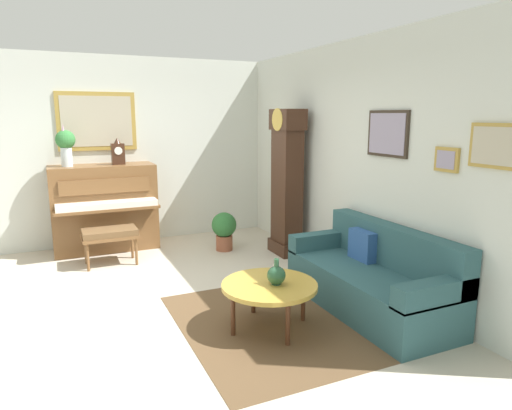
{
  "coord_description": "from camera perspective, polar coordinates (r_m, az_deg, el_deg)",
  "views": [
    {
      "loc": [
        4.53,
        -0.89,
        1.94
      ],
      "look_at": [
        -0.25,
        1.28,
        0.9
      ],
      "focal_mm": 31.83,
      "sensor_mm": 36.0,
      "label": 1
    }
  ],
  "objects": [
    {
      "name": "wall_left",
      "position": [
        7.2,
        -17.4,
        6.52
      ],
      "size": [
        0.13,
        4.9,
        2.8
      ],
      "color": "silver",
      "rests_on": "ground_plane"
    },
    {
      "name": "flower_vase",
      "position": [
        6.77,
        -22.81,
        7.12
      ],
      "size": [
        0.26,
        0.26,
        0.58
      ],
      "color": "silver",
      "rests_on": "piano"
    },
    {
      "name": "mantel_clock",
      "position": [
        6.84,
        -16.94,
        6.33
      ],
      "size": [
        0.13,
        0.18,
        0.38
      ],
      "color": "#3D2316",
      "rests_on": "piano"
    },
    {
      "name": "piano",
      "position": [
        6.92,
        -18.47,
        -0.29
      ],
      "size": [
        0.87,
        1.44,
        1.24
      ],
      "color": "brown",
      "rests_on": "ground_plane"
    },
    {
      "name": "grandfather_clock",
      "position": [
        6.33,
        3.89,
        2.36
      ],
      "size": [
        0.52,
        0.34,
        2.03
      ],
      "color": "#3D2316",
      "rests_on": "ground_plane"
    },
    {
      "name": "wall_back",
      "position": [
        5.61,
        11.67,
        5.52
      ],
      "size": [
        5.3,
        0.13,
        2.8
      ],
      "color": "silver",
      "rests_on": "ground_plane"
    },
    {
      "name": "potted_plant",
      "position": [
        6.6,
        -4.03,
        -2.98
      ],
      "size": [
        0.36,
        0.36,
        0.56
      ],
      "color": "#935138",
      "rests_on": "ground_plane"
    },
    {
      "name": "ground_plane",
      "position": [
        5.03,
        -12.5,
        -12.36
      ],
      "size": [
        6.4,
        6.0,
        0.1
      ],
      "primitive_type": "cube",
      "color": "beige"
    },
    {
      "name": "green_jug",
      "position": [
        4.15,
        2.57,
        -8.79
      ],
      "size": [
        0.17,
        0.17,
        0.24
      ],
      "color": "#234C33",
      "rests_on": "coffee_table"
    },
    {
      "name": "coffee_table",
      "position": [
        4.21,
        1.7,
        -10.21
      ],
      "size": [
        0.88,
        0.88,
        0.43
      ],
      "color": "gold",
      "rests_on": "ground_plane"
    },
    {
      "name": "piano_bench",
      "position": [
        6.24,
        -17.89,
        -3.55
      ],
      "size": [
        0.42,
        0.7,
        0.48
      ],
      "color": "brown",
      "rests_on": "ground_plane"
    },
    {
      "name": "area_rug",
      "position": [
        4.41,
        1.13,
        -14.83
      ],
      "size": [
        2.1,
        1.5,
        0.01
      ],
      "primitive_type": "cube",
      "color": "brown",
      "rests_on": "ground_plane"
    },
    {
      "name": "couch",
      "position": [
        4.79,
        14.44,
        -9.01
      ],
      "size": [
        1.9,
        0.8,
        0.84
      ],
      "color": "#2D565B",
      "rests_on": "ground_plane"
    }
  ]
}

